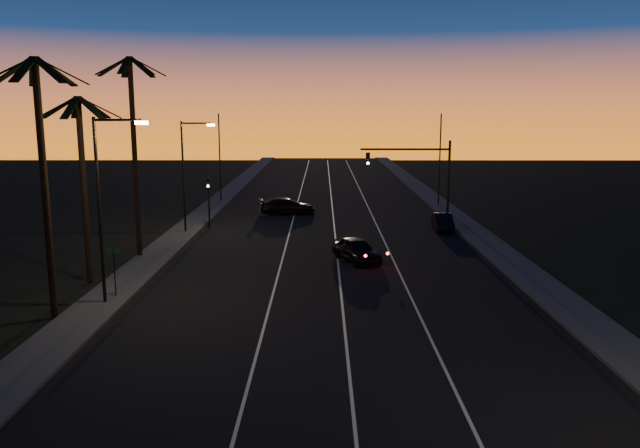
{
  "coord_description": "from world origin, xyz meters",
  "views": [
    {
      "loc": [
        -0.47,
        -8.99,
        9.26
      ],
      "look_at": [
        -0.59,
        24.29,
        3.21
      ],
      "focal_mm": 35.0,
      "sensor_mm": 36.0,
      "label": 1
    }
  ],
  "objects_px": {
    "right_car": "(443,222)",
    "signal_mast": "(419,169)",
    "cross_car": "(287,206)",
    "lead_car": "(357,250)"
  },
  "relations": [
    {
      "from": "signal_mast",
      "to": "lead_car",
      "type": "relative_size",
      "value": 1.4
    },
    {
      "from": "lead_car",
      "to": "right_car",
      "type": "bearing_deg",
      "value": 54.69
    },
    {
      "from": "right_car",
      "to": "signal_mast",
      "type": "bearing_deg",
      "value": 158.07
    },
    {
      "from": "cross_car",
      "to": "lead_car",
      "type": "bearing_deg",
      "value": -73.52
    },
    {
      "from": "signal_mast",
      "to": "lead_car",
      "type": "height_order",
      "value": "signal_mast"
    },
    {
      "from": "signal_mast",
      "to": "lead_car",
      "type": "distance_m",
      "value": 13.01
    },
    {
      "from": "lead_car",
      "to": "cross_car",
      "type": "height_order",
      "value": "lead_car"
    },
    {
      "from": "signal_mast",
      "to": "cross_car",
      "type": "bearing_deg",
      "value": 147.39
    },
    {
      "from": "signal_mast",
      "to": "cross_car",
      "type": "xyz_separation_m",
      "value": [
        -10.79,
        6.9,
        -4.04
      ]
    },
    {
      "from": "lead_car",
      "to": "cross_car",
      "type": "bearing_deg",
      "value": 106.48
    }
  ]
}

